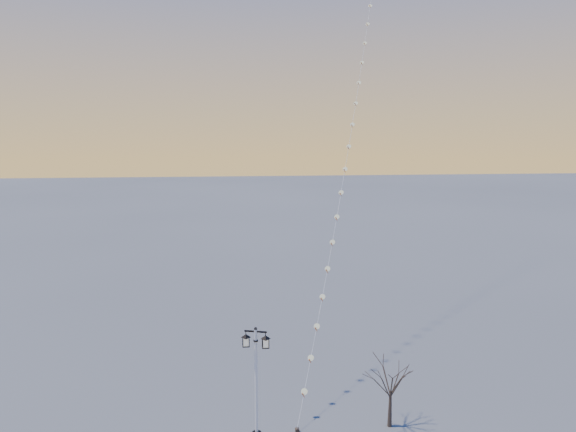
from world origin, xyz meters
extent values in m
cylinder|color=silver|center=(-0.01, 0.40, 3.01)|extent=(0.15, 0.15, 5.33)
cylinder|color=black|center=(-0.01, 0.40, 5.05)|extent=(0.23, 0.23, 0.07)
cube|color=black|center=(-0.01, 0.40, 5.50)|extent=(1.06, 0.36, 0.07)
sphere|color=black|center=(-0.01, 0.40, 5.64)|extent=(0.16, 0.16, 0.16)
pyramid|color=black|center=(-0.47, 0.53, 5.33)|extent=(0.50, 0.50, 0.16)
cube|color=beige|center=(-0.47, 0.53, 4.98)|extent=(0.30, 0.30, 0.39)
cube|color=black|center=(-0.47, 0.53, 4.77)|extent=(0.34, 0.34, 0.05)
pyramid|color=black|center=(0.44, 0.27, 5.33)|extent=(0.50, 0.50, 0.16)
cube|color=beige|center=(0.44, 0.27, 4.98)|extent=(0.30, 0.30, 0.39)
cube|color=black|center=(0.44, 0.27, 4.77)|extent=(0.34, 0.34, 0.05)
cone|color=#31261E|center=(6.76, 0.79, 0.95)|extent=(0.22, 0.22, 1.90)
cylinder|color=#302419|center=(2.02, 0.75, 0.11)|extent=(0.22, 0.22, 0.22)
cylinder|color=black|center=(2.02, 0.75, 0.14)|extent=(0.03, 0.03, 0.27)
cone|color=#E05B1F|center=(8.94, 17.98, 21.04)|extent=(0.09, 0.09, 0.31)
cylinder|color=white|center=(2.02, 0.75, 0.66)|extent=(0.02, 0.02, 0.88)
camera|label=1|loc=(-0.96, -23.06, 14.86)|focal=32.64mm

